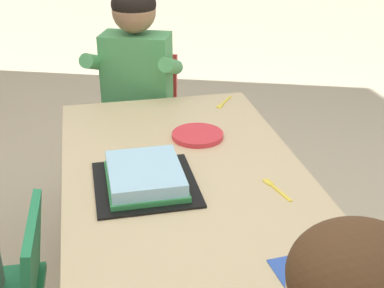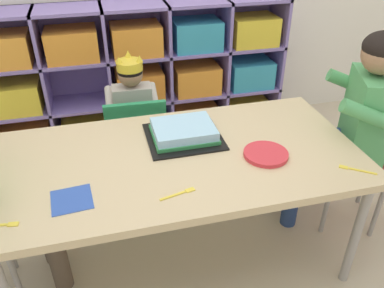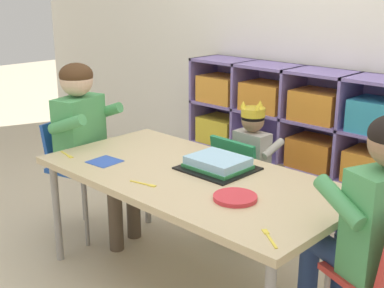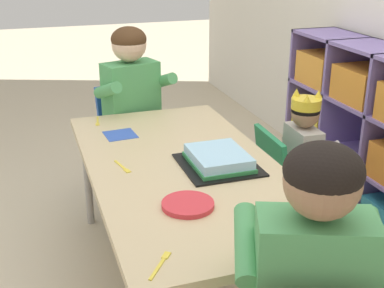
{
  "view_description": "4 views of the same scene",
  "coord_description": "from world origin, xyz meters",
  "px_view_note": "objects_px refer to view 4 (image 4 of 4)",
  "views": [
    {
      "loc": [
        -1.36,
        0.29,
        1.44
      ],
      "look_at": [
        -0.03,
        0.01,
        0.77
      ],
      "focal_mm": 49.74,
      "sensor_mm": 36.0,
      "label": 1
    },
    {
      "loc": [
        -0.29,
        -1.35,
        1.54
      ],
      "look_at": [
        0.05,
        -0.02,
        0.67
      ],
      "focal_mm": 36.86,
      "sensor_mm": 36.0,
      "label": 2
    },
    {
      "loc": [
        1.6,
        -1.65,
        1.47
      ],
      "look_at": [
        -0.02,
        0.03,
        0.75
      ],
      "focal_mm": 47.67,
      "sensor_mm": 36.0,
      "label": 3
    },
    {
      "loc": [
        1.89,
        -0.59,
        1.49
      ],
      "look_at": [
        0.01,
        0.03,
        0.7
      ],
      "focal_mm": 48.28,
      "sensor_mm": 36.0,
      "label": 4
    }
  ],
  "objects_px": {
    "activity_table": "(184,174)",
    "fork_near_cake_tray": "(123,167)",
    "classroom_chair_blue": "(288,181)",
    "classroom_chair_adult_side": "(129,131)",
    "fork_beside_plate_stack": "(98,121)",
    "child_with_crown": "(310,153)",
    "paper_plate_stack": "(188,204)",
    "fork_at_table_front_edge": "(161,264)",
    "birthday_cake_on_tray": "(218,160)",
    "guest_at_table_side": "(308,272)",
    "adult_helper_seated": "(137,101)"
  },
  "relations": [
    {
      "from": "activity_table",
      "to": "fork_near_cake_tray",
      "type": "relative_size",
      "value": 10.96
    },
    {
      "from": "classroom_chair_blue",
      "to": "classroom_chair_adult_side",
      "type": "height_order",
      "value": "classroom_chair_adult_side"
    },
    {
      "from": "fork_beside_plate_stack",
      "to": "fork_near_cake_tray",
      "type": "height_order",
      "value": "same"
    },
    {
      "from": "child_with_crown",
      "to": "paper_plate_stack",
      "type": "relative_size",
      "value": 4.48
    },
    {
      "from": "paper_plate_stack",
      "to": "fork_at_table_front_edge",
      "type": "distance_m",
      "value": 0.36
    },
    {
      "from": "paper_plate_stack",
      "to": "activity_table",
      "type": "bearing_deg",
      "value": 164.87
    },
    {
      "from": "fork_near_cake_tray",
      "to": "child_with_crown",
      "type": "bearing_deg",
      "value": -99.42
    },
    {
      "from": "child_with_crown",
      "to": "fork_near_cake_tray",
      "type": "relative_size",
      "value": 6.01
    },
    {
      "from": "birthday_cake_on_tray",
      "to": "fork_at_table_front_edge",
      "type": "bearing_deg",
      "value": -34.3
    },
    {
      "from": "paper_plate_stack",
      "to": "child_with_crown",
      "type": "bearing_deg",
      "value": 121.18
    },
    {
      "from": "classroom_chair_adult_side",
      "to": "fork_beside_plate_stack",
      "type": "xyz_separation_m",
      "value": [
        0.26,
        -0.21,
        0.17
      ]
    },
    {
      "from": "birthday_cake_on_tray",
      "to": "activity_table",
      "type": "bearing_deg",
      "value": -110.07
    },
    {
      "from": "fork_near_cake_tray",
      "to": "activity_table",
      "type": "bearing_deg",
      "value": -116.19
    },
    {
      "from": "birthday_cake_on_tray",
      "to": "paper_plate_stack",
      "type": "height_order",
      "value": "birthday_cake_on_tray"
    },
    {
      "from": "guest_at_table_side",
      "to": "fork_near_cake_tray",
      "type": "relative_size",
      "value": 7.48
    },
    {
      "from": "classroom_chair_adult_side",
      "to": "fork_at_table_front_edge",
      "type": "distance_m",
      "value": 1.61
    },
    {
      "from": "classroom_chair_adult_side",
      "to": "classroom_chair_blue",
      "type": "bearing_deg",
      "value": -68.38
    },
    {
      "from": "classroom_chair_adult_side",
      "to": "paper_plate_stack",
      "type": "xyz_separation_m",
      "value": [
        1.28,
        -0.05,
        0.17
      ]
    },
    {
      "from": "adult_helper_seated",
      "to": "paper_plate_stack",
      "type": "height_order",
      "value": "adult_helper_seated"
    },
    {
      "from": "activity_table",
      "to": "fork_near_cake_tray",
      "type": "height_order",
      "value": "fork_near_cake_tray"
    },
    {
      "from": "child_with_crown",
      "to": "fork_beside_plate_stack",
      "type": "height_order",
      "value": "child_with_crown"
    },
    {
      "from": "fork_near_cake_tray",
      "to": "adult_helper_seated",
      "type": "bearing_deg",
      "value": -30.18
    },
    {
      "from": "child_with_crown",
      "to": "adult_helper_seated",
      "type": "relative_size",
      "value": 0.8
    },
    {
      "from": "adult_helper_seated",
      "to": "child_with_crown",
      "type": "bearing_deg",
      "value": -61.07
    },
    {
      "from": "activity_table",
      "to": "fork_beside_plate_stack",
      "type": "relative_size",
      "value": 11.22
    },
    {
      "from": "guest_at_table_side",
      "to": "paper_plate_stack",
      "type": "relative_size",
      "value": 5.59
    },
    {
      "from": "activity_table",
      "to": "guest_at_table_side",
      "type": "height_order",
      "value": "guest_at_table_side"
    },
    {
      "from": "child_with_crown",
      "to": "adult_helper_seated",
      "type": "distance_m",
      "value": 1.0
    },
    {
      "from": "classroom_chair_blue",
      "to": "guest_at_table_side",
      "type": "xyz_separation_m",
      "value": [
        1.0,
        -0.49,
        0.26
      ]
    },
    {
      "from": "birthday_cake_on_tray",
      "to": "child_with_crown",
      "type": "bearing_deg",
      "value": 107.33
    },
    {
      "from": "classroom_chair_adult_side",
      "to": "fork_beside_plate_stack",
      "type": "bearing_deg",
      "value": -145.15
    },
    {
      "from": "adult_helper_seated",
      "to": "paper_plate_stack",
      "type": "bearing_deg",
      "value": -109.71
    },
    {
      "from": "fork_beside_plate_stack",
      "to": "classroom_chair_blue",
      "type": "bearing_deg",
      "value": -114.52
    },
    {
      "from": "guest_at_table_side",
      "to": "fork_near_cake_tray",
      "type": "bearing_deg",
      "value": -49.46
    },
    {
      "from": "paper_plate_stack",
      "to": "fork_near_cake_tray",
      "type": "xyz_separation_m",
      "value": [
        -0.41,
        -0.15,
        -0.01
      ]
    },
    {
      "from": "classroom_chair_adult_side",
      "to": "fork_beside_plate_stack",
      "type": "height_order",
      "value": "classroom_chair_adult_side"
    },
    {
      "from": "adult_helper_seated",
      "to": "classroom_chair_blue",
      "type": "bearing_deg",
      "value": -65.78
    },
    {
      "from": "paper_plate_stack",
      "to": "classroom_chair_adult_side",
      "type": "bearing_deg",
      "value": 177.81
    },
    {
      "from": "classroom_chair_adult_side",
      "to": "birthday_cake_on_tray",
      "type": "bearing_deg",
      "value": -95.29
    },
    {
      "from": "child_with_crown",
      "to": "fork_beside_plate_stack",
      "type": "xyz_separation_m",
      "value": [
        -0.55,
        -0.94,
        0.08
      ]
    },
    {
      "from": "child_with_crown",
      "to": "guest_at_table_side",
      "type": "xyz_separation_m",
      "value": [
        1.0,
        -0.6,
        0.12
      ]
    },
    {
      "from": "classroom_chair_blue",
      "to": "birthday_cake_on_tray",
      "type": "distance_m",
      "value": 0.53
    },
    {
      "from": "fork_beside_plate_stack",
      "to": "paper_plate_stack",
      "type": "bearing_deg",
      "value": -162.05
    },
    {
      "from": "fork_near_cake_tray",
      "to": "fork_beside_plate_stack",
      "type": "bearing_deg",
      "value": -12.28
    },
    {
      "from": "fork_at_table_front_edge",
      "to": "paper_plate_stack",
      "type": "bearing_deg",
      "value": -174.19
    },
    {
      "from": "child_with_crown",
      "to": "birthday_cake_on_tray",
      "type": "distance_m",
      "value": 0.58
    },
    {
      "from": "adult_helper_seated",
      "to": "fork_at_table_front_edge",
      "type": "height_order",
      "value": "adult_helper_seated"
    },
    {
      "from": "classroom_chair_adult_side",
      "to": "adult_helper_seated",
      "type": "xyz_separation_m",
      "value": [
        0.11,
        0.03,
        0.21
      ]
    },
    {
      "from": "birthday_cake_on_tray",
      "to": "paper_plate_stack",
      "type": "relative_size",
      "value": 1.77
    },
    {
      "from": "birthday_cake_on_tray",
      "to": "paper_plate_stack",
      "type": "xyz_separation_m",
      "value": [
        0.3,
        -0.23,
        -0.02
      ]
    }
  ]
}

